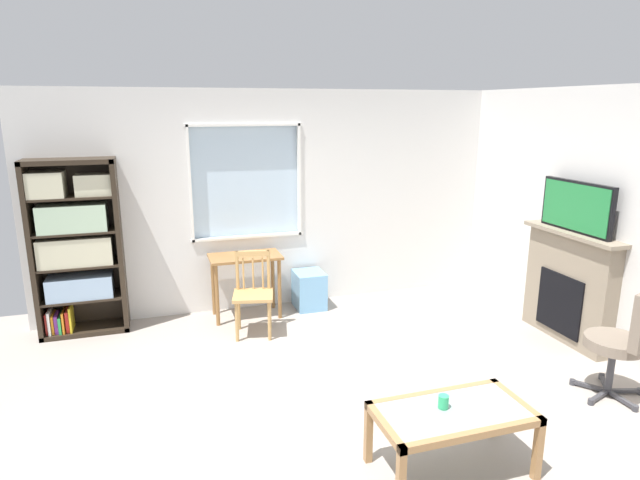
{
  "coord_description": "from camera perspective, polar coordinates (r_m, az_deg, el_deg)",
  "views": [
    {
      "loc": [
        -1.39,
        -3.84,
        2.42
      ],
      "look_at": [
        0.12,
        0.91,
        1.17
      ],
      "focal_mm": 30.12,
      "sensor_mm": 36.0,
      "label": 1
    }
  ],
  "objects": [
    {
      "name": "wall_back_with_window",
      "position": [
        6.54,
        -4.76,
        4.01
      ],
      "size": [
        5.57,
        0.15,
        2.61
      ],
      "color": "silver",
      "rests_on": "ground"
    },
    {
      "name": "sippy_cup",
      "position": [
        3.82,
        12.98,
        -16.39
      ],
      "size": [
        0.07,
        0.07,
        0.09
      ],
      "primitive_type": "cylinder",
      "color": "#33B770",
      "rests_on": "coffee_table"
    },
    {
      "name": "tv",
      "position": [
        5.98,
        25.59,
        3.2
      ],
      "size": [
        0.06,
        0.91,
        0.51
      ],
      "color": "black",
      "rests_on": "fireplace"
    },
    {
      "name": "plastic_drawer_unit",
      "position": [
        6.61,
        -1.16,
        -5.31
      ],
      "size": [
        0.35,
        0.4,
        0.45
      ],
      "primitive_type": "cube",
      "color": "#72ADDB",
      "rests_on": "ground"
    },
    {
      "name": "desk_under_window",
      "position": [
        6.28,
        -7.93,
        -2.84
      ],
      "size": [
        0.82,
        0.45,
        0.75
      ],
      "color": "olive",
      "rests_on": "ground"
    },
    {
      "name": "wall_right",
      "position": [
        5.82,
        29.63,
        1.2
      ],
      "size": [
        0.12,
        5.08,
        2.61
      ],
      "primitive_type": "cube",
      "color": "silver",
      "rests_on": "ground"
    },
    {
      "name": "fireplace",
      "position": [
        6.19,
        24.89,
        -4.47
      ],
      "size": [
        0.26,
        1.21,
        1.18
      ],
      "color": "gray",
      "rests_on": "ground"
    },
    {
      "name": "ground",
      "position": [
        4.75,
        2.08,
        -16.69
      ],
      "size": [
        6.57,
        5.88,
        0.02
      ],
      "primitive_type": "cube",
      "color": "#9E9389"
    },
    {
      "name": "coffee_table",
      "position": [
        3.87,
        13.91,
        -17.97
      ],
      "size": [
        1.04,
        0.56,
        0.46
      ],
      "color": "#8C9E99",
      "rests_on": "ground"
    },
    {
      "name": "bookshelf",
      "position": [
        6.25,
        -24.55,
        -0.28
      ],
      "size": [
        0.9,
        0.38,
        1.89
      ],
      "color": "#2D2319",
      "rests_on": "ground"
    },
    {
      "name": "wooden_chair",
      "position": [
        5.84,
        -7.12,
        -5.6
      ],
      "size": [
        0.5,
        0.48,
        0.9
      ],
      "color": "tan",
      "rests_on": "ground"
    },
    {
      "name": "office_chair",
      "position": [
        5.17,
        29.76,
        -9.03
      ],
      "size": [
        0.58,
        0.57,
        1.0
      ],
      "color": "#7A6B5B",
      "rests_on": "ground"
    }
  ]
}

